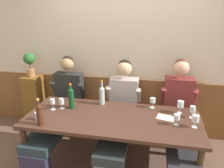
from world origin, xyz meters
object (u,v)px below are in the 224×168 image
at_px(wine_bottle_clear_water, 102,95).
at_px(wine_glass_center_front, 180,104).
at_px(dining_table, 112,122).
at_px(wine_bottle_green_tall, 71,97).
at_px(wine_glass_mid_right, 153,101).
at_px(water_tumbler_center, 38,116).
at_px(wine_glass_mid_left, 62,101).
at_px(person_center_right_seat, 179,116).
at_px(wine_bottle_amber_mid, 40,114).
at_px(wine_glass_center_rear, 52,102).
at_px(person_center_left_seat, 60,108).
at_px(potted_plant, 30,62).
at_px(person_left_seat, 120,112).
at_px(wine_glass_by_bottle, 177,117).
at_px(wall_bench, 121,120).
at_px(wine_glass_right_end, 193,110).
at_px(wine_glass_left_end, 196,119).

distance_m(wine_bottle_clear_water, wine_glass_center_front, 1.03).
height_order(dining_table, wine_bottle_green_tall, wine_bottle_green_tall).
distance_m(wine_glass_mid_right, water_tumbler_center, 1.46).
relative_size(wine_bottle_green_tall, wine_glass_mid_left, 2.41).
relative_size(person_center_right_seat, wine_glass_mid_right, 9.64).
height_order(wine_bottle_amber_mid, wine_glass_center_rear, wine_bottle_amber_mid).
height_order(person_center_left_seat, potted_plant, potted_plant).
bearing_deg(wine_bottle_amber_mid, person_left_seat, 40.10).
bearing_deg(person_left_seat, wine_bottle_green_tall, -162.06).
distance_m(wine_glass_center_front, water_tumbler_center, 1.75).
bearing_deg(wine_glass_center_rear, potted_plant, 135.07).
height_order(dining_table, wine_glass_by_bottle, wine_glass_by_bottle).
relative_size(person_left_seat, wine_bottle_clear_water, 3.85).
bearing_deg(wine_glass_mid_right, person_center_right_seat, 0.06).
bearing_deg(water_tumbler_center, wine_bottle_green_tall, 54.10).
xyz_separation_m(person_center_left_seat, person_left_seat, (0.89, 0.02, 0.01)).
relative_size(dining_table, wine_glass_by_bottle, 15.82).
bearing_deg(wine_bottle_clear_water, person_center_right_seat, 1.08).
distance_m(wall_bench, wine_glass_by_bottle, 1.21).
height_order(wine_bottle_green_tall, wine_glass_by_bottle, wine_bottle_green_tall).
bearing_deg(water_tumbler_center, wine_glass_right_end, 12.84).
distance_m(person_center_right_seat, wine_glass_right_end, 0.29).
xyz_separation_m(person_center_left_seat, person_center_right_seat, (1.68, 0.04, 0.03)).
distance_m(wine_glass_center_front, wine_glass_mid_left, 1.53).
xyz_separation_m(water_tumbler_center, potted_plant, (-0.66, 1.00, 0.39)).
bearing_deg(wall_bench, wine_glass_mid_left, -138.46).
distance_m(person_left_seat, wine_glass_mid_right, 0.48).
bearing_deg(wine_bottle_clear_water, wine_glass_center_rear, -153.92).
xyz_separation_m(wine_glass_right_end, wine_glass_mid_right, (-0.48, 0.19, -0.01)).
bearing_deg(wine_bottle_clear_water, potted_plant, 162.10).
xyz_separation_m(wall_bench, wine_bottle_clear_water, (-0.21, -0.39, 0.59)).
relative_size(person_center_left_seat, wine_bottle_clear_water, 3.83).
xyz_separation_m(wall_bench, wine_glass_mid_left, (-0.70, -0.62, 0.55)).
height_order(wall_bench, wine_glass_center_rear, wall_bench).
height_order(wine_bottle_clear_water, wine_glass_mid_left, wine_bottle_clear_water).
bearing_deg(person_left_seat, wine_bottle_clear_water, -178.91).
distance_m(wine_glass_right_end, wine_glass_center_rear, 1.76).
height_order(wine_bottle_amber_mid, water_tumbler_center, wine_bottle_amber_mid).
relative_size(wine_glass_center_rear, water_tumbler_center, 1.52).
bearing_deg(wine_glass_right_end, person_center_left_seat, 175.16).
bearing_deg(potted_plant, wall_bench, -1.31).
relative_size(wall_bench, person_center_left_seat, 1.83).
height_order(wine_bottle_green_tall, wine_bottle_clear_water, wine_bottle_clear_water).
relative_size(wine_bottle_green_tall, wine_glass_mid_right, 2.47).
height_order(wine_glass_center_front, wine_glass_right_end, wine_glass_center_front).
distance_m(person_center_left_seat, wine_glass_mid_left, 0.34).
height_order(person_center_left_seat, wine_glass_by_bottle, person_center_left_seat).
xyz_separation_m(wine_bottle_amber_mid, potted_plant, (-0.75, 1.10, 0.30)).
relative_size(dining_table, wine_bottle_clear_water, 6.15).
bearing_deg(wine_glass_left_end, wine_glass_mid_right, 139.03).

